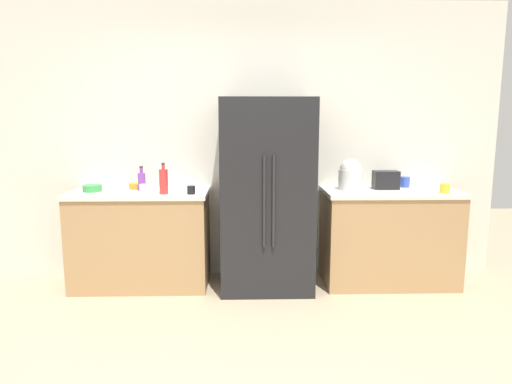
{
  "coord_description": "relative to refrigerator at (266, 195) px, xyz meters",
  "views": [
    {
      "loc": [
        0.0,
        -2.66,
        1.57
      ],
      "look_at": [
        0.08,
        0.45,
        1.06
      ],
      "focal_mm": 31.73,
      "sensor_mm": 36.0,
      "label": 1
    }
  ],
  "objects": [
    {
      "name": "cup_b",
      "position": [
        1.36,
        0.23,
        0.08
      ],
      "size": [
        0.1,
        0.1,
        0.1
      ],
      "primitive_type": "cylinder",
      "color": "blue",
      "rests_on": "counter_right"
    },
    {
      "name": "bottle_a",
      "position": [
        -1.16,
        0.06,
        0.12
      ],
      "size": [
        0.07,
        0.07,
        0.23
      ],
      "color": "purple",
      "rests_on": "counter_left"
    },
    {
      "name": "counter_right",
      "position": [
        1.17,
        0.05,
        -0.42
      ],
      "size": [
        1.25,
        0.63,
        0.91
      ],
      "color": "tan",
      "rests_on": "ground_plane"
    },
    {
      "name": "cup_d",
      "position": [
        1.6,
        -0.13,
        0.07
      ],
      "size": [
        0.09,
        0.09,
        0.08
      ],
      "primitive_type": "cylinder",
      "color": "yellow",
      "rests_on": "counter_right"
    },
    {
      "name": "ground_plane",
      "position": [
        -0.2,
        -1.44,
        -0.87
      ],
      "size": [
        10.06,
        10.06,
        0.0
      ],
      "primitive_type": "plane",
      "color": "tan"
    },
    {
      "name": "kitchen_back_panel",
      "position": [
        -0.2,
        0.42,
        0.46
      ],
      "size": [
        5.03,
        0.1,
        2.68
      ],
      "primitive_type": "cube",
      "color": "silver",
      "rests_on": "ground_plane"
    },
    {
      "name": "refrigerator",
      "position": [
        0.0,
        0.0,
        0.0
      ],
      "size": [
        0.83,
        0.72,
        1.75
      ],
      "color": "black",
      "rests_on": "ground_plane"
    },
    {
      "name": "bowl_b",
      "position": [
        -1.6,
        0.04,
        0.06
      ],
      "size": [
        0.17,
        0.17,
        0.06
      ],
      "primitive_type": "cylinder",
      "color": "green",
      "rests_on": "counter_left"
    },
    {
      "name": "rice_cooker",
      "position": [
        0.79,
        0.09,
        0.17
      ],
      "size": [
        0.22,
        0.22,
        0.29
      ],
      "color": "white",
      "rests_on": "counter_right"
    },
    {
      "name": "cup_c",
      "position": [
        -0.68,
        -0.13,
        0.07
      ],
      "size": [
        0.07,
        0.07,
        0.07
      ],
      "primitive_type": "cylinder",
      "color": "black",
      "rests_on": "counter_left"
    },
    {
      "name": "toaster",
      "position": [
        1.14,
        0.11,
        0.12
      ],
      "size": [
        0.23,
        0.14,
        0.17
      ],
      "primitive_type": "cube",
      "color": "black",
      "rests_on": "counter_right"
    },
    {
      "name": "bowl_a",
      "position": [
        -1.23,
        0.19,
        0.06
      ],
      "size": [
        0.17,
        0.17,
        0.06
      ],
      "primitive_type": "cylinder",
      "color": "orange",
      "rests_on": "counter_left"
    },
    {
      "name": "bottle_b",
      "position": [
        -0.92,
        -0.12,
        0.15
      ],
      "size": [
        0.08,
        0.08,
        0.28
      ],
      "color": "red",
      "rests_on": "counter_left"
    },
    {
      "name": "cup_a",
      "position": [
        -1.11,
        -0.09,
        0.07
      ],
      "size": [
        0.07,
        0.07,
        0.08
      ],
      "primitive_type": "cylinder",
      "color": "white",
      "rests_on": "counter_left"
    },
    {
      "name": "counter_left",
      "position": [
        -1.18,
        0.05,
        -0.42
      ],
      "size": [
        1.27,
        0.63,
        0.91
      ],
      "color": "tan",
      "rests_on": "ground_plane"
    }
  ]
}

